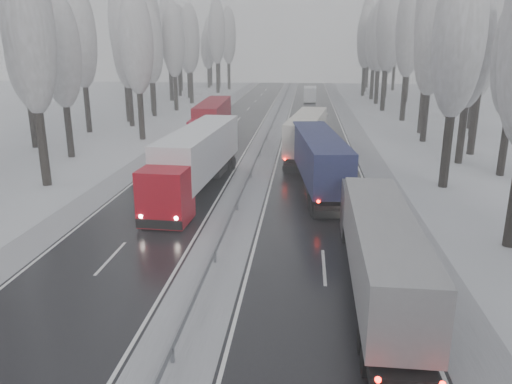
% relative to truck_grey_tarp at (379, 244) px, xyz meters
% --- Properties ---
extents(carriageway_right, '(7.50, 200.00, 0.03)m').
position_rel_truck_grey_tarp_xyz_m(carriageway_right, '(-2.12, 20.15, -2.18)').
color(carriageway_right, black).
rests_on(carriageway_right, ground).
extents(carriageway_left, '(7.50, 200.00, 0.03)m').
position_rel_truck_grey_tarp_xyz_m(carriageway_left, '(-12.62, 20.15, -2.18)').
color(carriageway_left, black).
rests_on(carriageway_left, ground).
extents(median_slush, '(3.00, 200.00, 0.04)m').
position_rel_truck_grey_tarp_xyz_m(median_slush, '(-7.37, 20.15, -2.17)').
color(median_slush, '#ACAEB4').
rests_on(median_slush, ground).
extents(shoulder_right, '(2.40, 200.00, 0.04)m').
position_rel_truck_grey_tarp_xyz_m(shoulder_right, '(2.83, 20.15, -2.17)').
color(shoulder_right, '#ACAEB4').
rests_on(shoulder_right, ground).
extents(shoulder_left, '(2.40, 200.00, 0.04)m').
position_rel_truck_grey_tarp_xyz_m(shoulder_left, '(-17.57, 20.15, -2.17)').
color(shoulder_left, '#ACAEB4').
rests_on(shoulder_left, ground).
extents(median_guardrail, '(0.12, 200.00, 0.76)m').
position_rel_truck_grey_tarp_xyz_m(median_guardrail, '(-7.37, 20.13, -1.60)').
color(median_guardrail, slate).
rests_on(median_guardrail, ground).
extents(tree_18, '(3.60, 3.60, 16.58)m').
position_rel_truck_grey_tarp_xyz_m(tree_18, '(7.13, 17.18, 8.51)').
color(tree_18, black).
rests_on(tree_18, ground).
extents(tree_20, '(3.60, 3.60, 15.71)m').
position_rel_truck_grey_tarp_xyz_m(tree_20, '(10.52, 25.31, 7.95)').
color(tree_20, black).
rests_on(tree_20, ground).
extents(tree_21, '(3.60, 3.60, 18.62)m').
position_rel_truck_grey_tarp_xyz_m(tree_21, '(12.75, 29.31, 9.81)').
color(tree_21, black).
rests_on(tree_21, ground).
extents(tree_22, '(3.60, 3.60, 15.86)m').
position_rel_truck_grey_tarp_xyz_m(tree_22, '(9.65, 35.75, 8.05)').
color(tree_22, black).
rests_on(tree_22, ground).
extents(tree_23, '(3.60, 3.60, 13.55)m').
position_rel_truck_grey_tarp_xyz_m(tree_23, '(15.93, 39.75, 6.57)').
color(tree_23, black).
rests_on(tree_23, ground).
extents(tree_24, '(3.60, 3.60, 20.49)m').
position_rel_truck_grey_tarp_xyz_m(tree_24, '(10.52, 41.17, 10.99)').
color(tree_24, black).
rests_on(tree_24, ground).
extents(tree_25, '(3.60, 3.60, 19.44)m').
position_rel_truck_grey_tarp_xyz_m(tree_25, '(17.44, 45.17, 10.33)').
color(tree_25, black).
rests_on(tree_25, ground).
extents(tree_26, '(3.60, 3.60, 18.78)m').
position_rel_truck_grey_tarp_xyz_m(tree_26, '(10.19, 51.42, 9.91)').
color(tree_26, black).
rests_on(tree_26, ground).
extents(tree_27, '(3.60, 3.60, 17.62)m').
position_rel_truck_grey_tarp_xyz_m(tree_27, '(17.34, 55.42, 9.17)').
color(tree_27, black).
rests_on(tree_27, ground).
extents(tree_28, '(3.60, 3.60, 19.62)m').
position_rel_truck_grey_tarp_xyz_m(tree_28, '(8.97, 62.10, 10.44)').
color(tree_28, black).
rests_on(tree_28, ground).
extents(tree_29, '(3.60, 3.60, 18.11)m').
position_rel_truck_grey_tarp_xyz_m(tree_29, '(16.34, 66.10, 9.48)').
color(tree_29, black).
rests_on(tree_29, ground).
extents(tree_30, '(3.60, 3.60, 17.86)m').
position_rel_truck_grey_tarp_xyz_m(tree_30, '(9.19, 71.85, 9.32)').
color(tree_30, black).
rests_on(tree_30, ground).
extents(tree_31, '(3.60, 3.60, 18.58)m').
position_rel_truck_grey_tarp_xyz_m(tree_31, '(15.10, 75.85, 9.78)').
color(tree_31, black).
rests_on(tree_31, ground).
extents(tree_32, '(3.60, 3.60, 17.33)m').
position_rel_truck_grey_tarp_xyz_m(tree_32, '(9.26, 79.36, 8.99)').
color(tree_32, black).
rests_on(tree_32, ground).
extents(tree_33, '(3.60, 3.60, 14.33)m').
position_rel_truck_grey_tarp_xyz_m(tree_33, '(12.39, 83.36, 7.07)').
color(tree_33, black).
rests_on(tree_33, ground).
extents(tree_34, '(3.60, 3.60, 17.63)m').
position_rel_truck_grey_tarp_xyz_m(tree_34, '(8.36, 86.46, 9.18)').
color(tree_34, black).
rests_on(tree_34, ground).
extents(tree_35, '(3.60, 3.60, 18.25)m').
position_rel_truck_grey_tarp_xyz_m(tree_35, '(17.57, 90.46, 9.57)').
color(tree_35, black).
rests_on(tree_35, ground).
extents(tree_36, '(3.60, 3.60, 20.23)m').
position_rel_truck_grey_tarp_xyz_m(tree_36, '(9.66, 96.31, 10.83)').
color(tree_36, black).
rests_on(tree_36, ground).
extents(tree_37, '(3.60, 3.60, 16.37)m').
position_rel_truck_grey_tarp_xyz_m(tree_37, '(16.65, 100.31, 8.37)').
color(tree_37, black).
rests_on(tree_37, ground).
extents(tree_38, '(3.60, 3.60, 17.97)m').
position_rel_truck_grey_tarp_xyz_m(tree_38, '(11.36, 106.87, 9.39)').
color(tree_38, black).
rests_on(tree_38, ground).
extents(tree_39, '(3.60, 3.60, 16.19)m').
position_rel_truck_grey_tarp_xyz_m(tree_39, '(14.18, 110.87, 8.26)').
color(tree_39, black).
rests_on(tree_39, ground).
extents(tree_58, '(3.60, 3.60, 17.21)m').
position_rel_truck_grey_tarp_xyz_m(tree_58, '(-22.50, 14.71, 8.91)').
color(tree_58, black).
rests_on(tree_58, ground).
extents(tree_60, '(3.60, 3.60, 14.84)m').
position_rel_truck_grey_tarp_xyz_m(tree_60, '(-25.12, 24.35, 7.40)').
color(tree_60, black).
rests_on(tree_60, ground).
extents(tree_61, '(3.60, 3.60, 13.95)m').
position_rel_truck_grey_tarp_xyz_m(tree_61, '(-30.89, 28.35, 6.82)').
color(tree_61, black).
rests_on(tree_61, ground).
extents(tree_62, '(3.60, 3.60, 16.04)m').
position_rel_truck_grey_tarp_xyz_m(tree_62, '(-21.32, 33.88, 8.16)').
color(tree_62, black).
rests_on(tree_62, ground).
extents(tree_63, '(3.60, 3.60, 16.88)m').
position_rel_truck_grey_tarp_xyz_m(tree_63, '(-29.22, 37.88, 8.70)').
color(tree_63, black).
rests_on(tree_63, ground).
extents(tree_64, '(3.60, 3.60, 15.42)m').
position_rel_truck_grey_tarp_xyz_m(tree_64, '(-25.64, 42.86, 7.76)').
color(tree_64, black).
rests_on(tree_64, ground).
extents(tree_65, '(3.60, 3.60, 19.48)m').
position_rel_truck_grey_tarp_xyz_m(tree_65, '(-27.43, 46.86, 10.35)').
color(tree_65, black).
rests_on(tree_65, ground).
extents(tree_66, '(3.60, 3.60, 15.23)m').
position_rel_truck_grey_tarp_xyz_m(tree_66, '(-25.53, 52.50, 7.64)').
color(tree_66, black).
rests_on(tree_66, ground).
extents(tree_67, '(3.60, 3.60, 17.09)m').
position_rel_truck_grey_tarp_xyz_m(tree_67, '(-26.92, 56.50, 8.83)').
color(tree_67, black).
rests_on(tree_67, ground).
extents(tree_68, '(3.60, 3.60, 16.65)m').
position_rel_truck_grey_tarp_xyz_m(tree_68, '(-23.95, 59.26, 8.55)').
color(tree_68, black).
rests_on(tree_68, ground).
extents(tree_69, '(3.60, 3.60, 19.35)m').
position_rel_truck_grey_tarp_xyz_m(tree_69, '(-28.79, 63.26, 10.27)').
color(tree_69, black).
rests_on(tree_69, ground).
extents(tree_70, '(3.60, 3.60, 17.09)m').
position_rel_truck_grey_tarp_xyz_m(tree_70, '(-23.70, 69.34, 8.83)').
color(tree_70, black).
rests_on(tree_70, ground).
extents(tree_71, '(3.60, 3.60, 19.61)m').
position_rel_truck_grey_tarp_xyz_m(tree_71, '(-28.46, 73.34, 10.43)').
color(tree_71, black).
rests_on(tree_71, ground).
extents(tree_72, '(3.60, 3.60, 15.11)m').
position_rel_truck_grey_tarp_xyz_m(tree_72, '(-26.30, 78.68, 7.57)').
color(tree_72, black).
rests_on(tree_72, ground).
extents(tree_73, '(3.60, 3.60, 17.22)m').
position_rel_truck_grey_tarp_xyz_m(tree_73, '(-29.19, 82.68, 8.91)').
color(tree_73, black).
rests_on(tree_73, ground).
extents(tree_74, '(3.60, 3.60, 19.68)m').
position_rel_truck_grey_tarp_xyz_m(tree_74, '(-22.45, 89.48, 10.48)').
color(tree_74, black).
rests_on(tree_74, ground).
extents(tree_75, '(3.60, 3.60, 18.60)m').
position_rel_truck_grey_tarp_xyz_m(tree_75, '(-31.57, 93.48, 9.79)').
color(tree_75, black).
rests_on(tree_75, ground).
extents(tree_76, '(3.60, 3.60, 18.55)m').
position_rel_truck_grey_tarp_xyz_m(tree_76, '(-21.42, 98.87, 9.76)').
color(tree_76, black).
rests_on(tree_76, ground).
extents(tree_77, '(3.60, 3.60, 14.32)m').
position_rel_truck_grey_tarp_xyz_m(tree_77, '(-27.04, 102.87, 7.07)').
color(tree_77, black).
rests_on(tree_77, ground).
extents(tree_78, '(3.60, 3.60, 19.55)m').
position_rel_truck_grey_tarp_xyz_m(tree_78, '(-24.93, 105.46, 10.40)').
color(tree_78, black).
rests_on(tree_78, ground).
extents(tree_79, '(3.60, 3.60, 17.07)m').
position_rel_truck_grey_tarp_xyz_m(tree_79, '(-27.71, 109.46, 8.82)').
color(tree_79, black).
rests_on(tree_79, ground).
extents(truck_grey_tarp, '(2.51, 14.70, 3.76)m').
position_rel_truck_grey_tarp_xyz_m(truck_grey_tarp, '(0.00, 0.00, 0.00)').
color(truck_grey_tarp, '#46464A').
rests_on(truck_grey_tarp, ground).
extents(truck_blue_box, '(4.44, 16.22, 4.12)m').
position_rel_truck_grey_tarp_xyz_m(truck_blue_box, '(-2.30, 16.04, 0.21)').
color(truck_blue_box, '#1A2141').
rests_on(truck_blue_box, ground).
extents(truck_cream_box, '(4.27, 15.80, 4.02)m').
position_rel_truck_grey_tarp_xyz_m(truck_cream_box, '(-2.94, 27.00, 0.15)').
color(truck_cream_box, gray).
rests_on(truck_cream_box, ground).
extents(box_truck_distant, '(2.24, 7.22, 2.69)m').
position_rel_truck_grey_tarp_xyz_m(box_truck_distant, '(-2.54, 74.28, -0.82)').
color(box_truck_distant, silver).
rests_on(box_truck_distant, ground).
extents(truck_red_white, '(3.70, 17.45, 4.45)m').
position_rel_truck_grey_tarp_xyz_m(truck_red_white, '(-10.78, 13.92, 0.40)').
color(truck_red_white, '#A40916').
rests_on(truck_red_white, ground).
extents(truck_red_red, '(3.22, 16.23, 4.14)m').
position_rel_truck_grey_tarp_xyz_m(truck_red_red, '(-13.41, 33.99, 0.22)').
color(truck_red_red, '#A60920').
rests_on(truck_red_red, ground).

